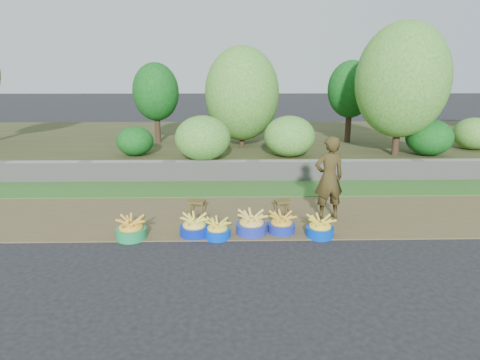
{
  "coord_description": "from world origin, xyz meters",
  "views": [
    {
      "loc": [
        -0.58,
        -6.39,
        2.75
      ],
      "look_at": [
        -0.41,
        1.3,
        0.75
      ],
      "focal_mm": 30.0,
      "sensor_mm": 36.0,
      "label": 1
    }
  ],
  "objects_px": {
    "stool_right": "(283,203)",
    "stool_left": "(197,203)",
    "basin_a": "(131,229)",
    "basin_d": "(251,224)",
    "basin_f": "(320,228)",
    "basin_b": "(194,227)",
    "vendor_woman": "(329,178)",
    "basin_e": "(281,224)",
    "basin_c": "(217,230)"
  },
  "relations": [
    {
      "from": "stool_left",
      "to": "basin_d",
      "type": "bearing_deg",
      "value": -44.62
    },
    {
      "from": "basin_b",
      "to": "stool_right",
      "type": "bearing_deg",
      "value": 33.48
    },
    {
      "from": "basin_e",
      "to": "stool_left",
      "type": "xyz_separation_m",
      "value": [
        -1.6,
        1.0,
        0.08
      ]
    },
    {
      "from": "stool_left",
      "to": "vendor_woman",
      "type": "bearing_deg",
      "value": -6.32
    },
    {
      "from": "basin_f",
      "to": "stool_left",
      "type": "xyz_separation_m",
      "value": [
        -2.26,
        1.19,
        0.08
      ]
    },
    {
      "from": "basin_b",
      "to": "vendor_woman",
      "type": "bearing_deg",
      "value": 17.88
    },
    {
      "from": "basin_d",
      "to": "stool_right",
      "type": "height_order",
      "value": "basin_d"
    },
    {
      "from": "basin_e",
      "to": "basin_f",
      "type": "bearing_deg",
      "value": -16.82
    },
    {
      "from": "basin_f",
      "to": "vendor_woman",
      "type": "xyz_separation_m",
      "value": [
        0.34,
        0.91,
        0.67
      ]
    },
    {
      "from": "basin_e",
      "to": "vendor_woman",
      "type": "distance_m",
      "value": 1.39
    },
    {
      "from": "stool_right",
      "to": "vendor_woman",
      "type": "bearing_deg",
      "value": -20.01
    },
    {
      "from": "basin_c",
      "to": "stool_left",
      "type": "relative_size",
      "value": 1.24
    },
    {
      "from": "stool_right",
      "to": "stool_left",
      "type": "bearing_deg",
      "value": -179.36
    },
    {
      "from": "basin_b",
      "to": "basin_f",
      "type": "height_order",
      "value": "basin_b"
    },
    {
      "from": "basin_f",
      "to": "stool_left",
      "type": "bearing_deg",
      "value": 152.11
    },
    {
      "from": "basin_d",
      "to": "basin_e",
      "type": "height_order",
      "value": "basin_d"
    },
    {
      "from": "vendor_woman",
      "to": "basin_c",
      "type": "bearing_deg",
      "value": 12.76
    },
    {
      "from": "basin_c",
      "to": "basin_d",
      "type": "height_order",
      "value": "basin_d"
    },
    {
      "from": "basin_b",
      "to": "basin_e",
      "type": "height_order",
      "value": "basin_b"
    },
    {
      "from": "basin_d",
      "to": "vendor_woman",
      "type": "height_order",
      "value": "vendor_woman"
    },
    {
      "from": "basin_a",
      "to": "vendor_woman",
      "type": "xyz_separation_m",
      "value": [
        3.64,
        0.92,
        0.66
      ]
    },
    {
      "from": "basin_f",
      "to": "basin_b",
      "type": "bearing_deg",
      "value": 177.82
    },
    {
      "from": "basin_a",
      "to": "vendor_woman",
      "type": "height_order",
      "value": "vendor_woman"
    },
    {
      "from": "vendor_woman",
      "to": "stool_left",
      "type": "bearing_deg",
      "value": -16.96
    },
    {
      "from": "basin_d",
      "to": "basin_b",
      "type": "bearing_deg",
      "value": -176.26
    },
    {
      "from": "basin_b",
      "to": "basin_f",
      "type": "distance_m",
      "value": 2.21
    },
    {
      "from": "vendor_woman",
      "to": "stool_right",
      "type": "bearing_deg",
      "value": -30.65
    },
    {
      "from": "basin_f",
      "to": "basin_c",
      "type": "bearing_deg",
      "value": -179.41
    },
    {
      "from": "basin_c",
      "to": "vendor_woman",
      "type": "relative_size",
      "value": 0.28
    },
    {
      "from": "basin_c",
      "to": "basin_f",
      "type": "bearing_deg",
      "value": 0.59
    },
    {
      "from": "basin_d",
      "to": "vendor_woman",
      "type": "distance_m",
      "value": 1.83
    },
    {
      "from": "basin_c",
      "to": "basin_f",
      "type": "xyz_separation_m",
      "value": [
        1.8,
        0.02,
        0.01
      ]
    },
    {
      "from": "basin_b",
      "to": "stool_left",
      "type": "height_order",
      "value": "basin_b"
    },
    {
      "from": "basin_c",
      "to": "basin_d",
      "type": "distance_m",
      "value": 0.63
    },
    {
      "from": "stool_right",
      "to": "basin_a",
      "type": "bearing_deg",
      "value": -156.29
    },
    {
      "from": "basin_d",
      "to": "stool_left",
      "type": "bearing_deg",
      "value": 135.38
    },
    {
      "from": "stool_left",
      "to": "basin_f",
      "type": "bearing_deg",
      "value": -27.89
    },
    {
      "from": "basin_b",
      "to": "basin_d",
      "type": "relative_size",
      "value": 0.94
    },
    {
      "from": "basin_e",
      "to": "stool_left",
      "type": "relative_size",
      "value": 1.35
    },
    {
      "from": "basin_a",
      "to": "basin_f",
      "type": "relative_size",
      "value": 1.06
    },
    {
      "from": "basin_b",
      "to": "vendor_woman",
      "type": "distance_m",
      "value": 2.76
    },
    {
      "from": "stool_left",
      "to": "basin_e",
      "type": "bearing_deg",
      "value": -31.87
    },
    {
      "from": "basin_e",
      "to": "stool_left",
      "type": "bearing_deg",
      "value": 148.13
    },
    {
      "from": "stool_left",
      "to": "basin_c",
      "type": "bearing_deg",
      "value": -69.38
    },
    {
      "from": "basin_e",
      "to": "basin_d",
      "type": "bearing_deg",
      "value": -175.05
    },
    {
      "from": "basin_b",
      "to": "basin_c",
      "type": "distance_m",
      "value": 0.43
    },
    {
      "from": "basin_a",
      "to": "basin_d",
      "type": "relative_size",
      "value": 0.95
    },
    {
      "from": "basin_a",
      "to": "stool_left",
      "type": "xyz_separation_m",
      "value": [
        1.04,
        1.21,
        0.07
      ]
    },
    {
      "from": "basin_a",
      "to": "basin_f",
      "type": "distance_m",
      "value": 3.3
    },
    {
      "from": "vendor_woman",
      "to": "basin_b",
      "type": "bearing_deg",
      "value": 7.23
    }
  ]
}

